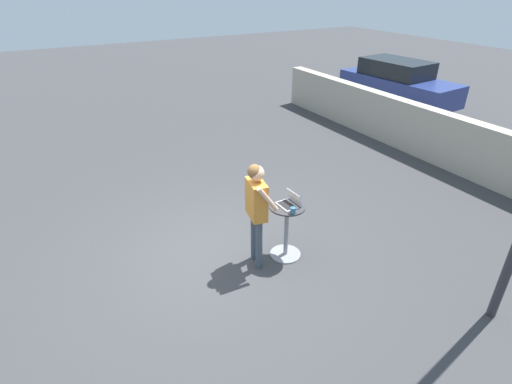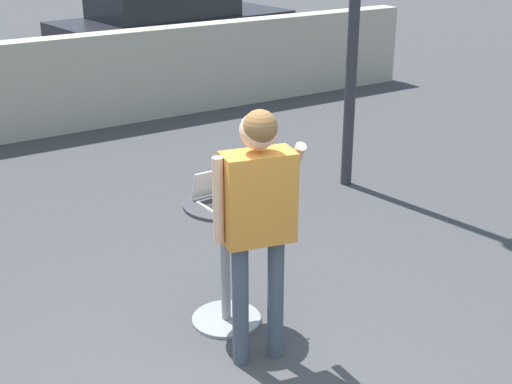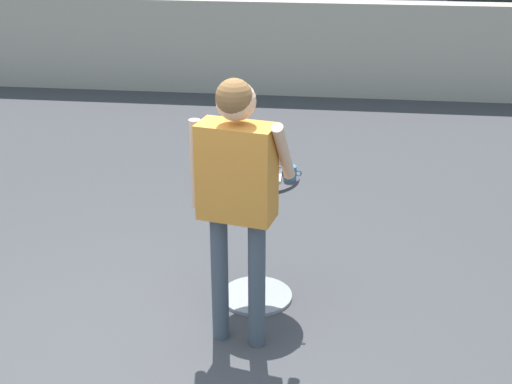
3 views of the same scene
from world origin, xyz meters
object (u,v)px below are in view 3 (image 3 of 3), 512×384
object	(u,v)px
cafe_table	(257,233)
standing_person	(237,180)
coffee_mug	(290,173)
laptop	(257,167)

from	to	relation	value
cafe_table	standing_person	distance (m)	0.82
coffee_mug	standing_person	world-z (taller)	standing_person
cafe_table	standing_person	bearing A→B (deg)	-96.08
laptop	coffee_mug	distance (m)	0.25
cafe_table	coffee_mug	distance (m)	0.54
cafe_table	coffee_mug	world-z (taller)	coffee_mug
cafe_table	coffee_mug	xyz separation A→B (m)	(0.23, -0.05, 0.49)
coffee_mug	standing_person	bearing A→B (deg)	-120.75
coffee_mug	standing_person	distance (m)	0.57
cafe_table	coffee_mug	size ratio (longest dim) A/B	7.84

